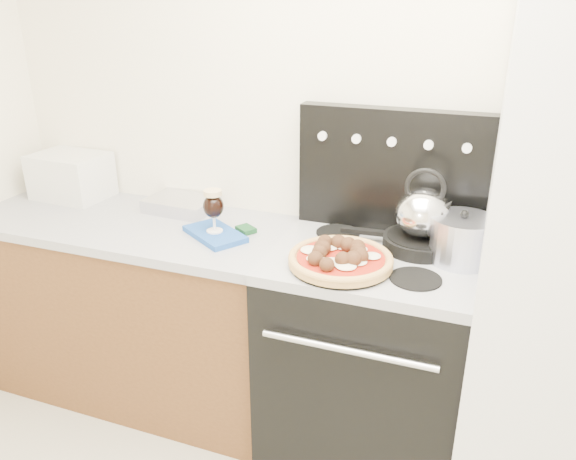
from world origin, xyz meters
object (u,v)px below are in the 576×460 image
at_px(pizza_pan, 340,265).
at_px(skillet, 420,243).
at_px(toaster_oven, 71,176).
at_px(beer_glass, 214,211).
at_px(tea_kettle, 423,209).
at_px(base_cabinet, 141,311).
at_px(pizza, 341,257).
at_px(stock_pot, 461,241).
at_px(oven_mitt, 215,234).
at_px(stove_body, 366,360).

relative_size(pizza_pan, skillet, 1.27).
height_order(toaster_oven, pizza_pan, toaster_oven).
relative_size(beer_glass, tea_kettle, 0.81).
xyz_separation_m(base_cabinet, pizza, (1.02, -0.17, 0.53)).
relative_size(base_cabinet, pizza, 3.87).
distance_m(pizza_pan, stock_pot, 0.45).
distance_m(skillet, stock_pot, 0.17).
relative_size(oven_mitt, tea_kettle, 1.21).
bearing_deg(skillet, stove_body, -144.29).
height_order(pizza, stock_pot, stock_pot).
distance_m(oven_mitt, pizza, 0.59).
relative_size(pizza, skillet, 1.32).
xyz_separation_m(pizza, tea_kettle, (0.24, 0.26, 0.13)).
relative_size(stove_body, beer_glass, 4.81).
xyz_separation_m(stove_body, stock_pot, (0.31, 0.05, 0.56)).
relative_size(toaster_oven, oven_mitt, 1.25).
bearing_deg(base_cabinet, tea_kettle, 3.93).
bearing_deg(stock_pot, pizza, -153.46).
relative_size(stove_body, tea_kettle, 3.88).
bearing_deg(stock_pot, tea_kettle, 159.38).
relative_size(toaster_oven, stock_pot, 1.55).
bearing_deg(skillet, tea_kettle, 0.00).
height_order(oven_mitt, pizza, pizza).
height_order(oven_mitt, pizza_pan, pizza_pan).
relative_size(stove_body, stock_pot, 3.96).
bearing_deg(pizza, pizza_pan, 0.00).
distance_m(stove_body, beer_glass, 0.88).
relative_size(toaster_oven, tea_kettle, 1.52).
relative_size(beer_glass, pizza_pan, 0.51).
distance_m(beer_glass, pizza_pan, 0.59).
height_order(beer_glass, pizza_pan, beer_glass).
bearing_deg(pizza_pan, stock_pot, 26.54).
height_order(beer_glass, stock_pot, beer_glass).
bearing_deg(toaster_oven, skillet, 0.46).
distance_m(stove_body, pizza, 0.55).
xyz_separation_m(beer_glass, skillet, (0.82, 0.13, -0.07)).
height_order(base_cabinet, toaster_oven, toaster_oven).
xyz_separation_m(stove_body, skillet, (0.16, 0.11, 0.51)).
height_order(stove_body, tea_kettle, tea_kettle).
bearing_deg(oven_mitt, stove_body, 1.33).
distance_m(base_cabinet, toaster_oven, 0.75).
xyz_separation_m(oven_mitt, pizza_pan, (0.57, -0.13, 0.01)).
height_order(toaster_oven, skillet, toaster_oven).
bearing_deg(base_cabinet, skillet, 3.93).
height_order(tea_kettle, stock_pot, tea_kettle).
bearing_deg(tea_kettle, stock_pot, -34.05).
height_order(stove_body, toaster_oven, toaster_oven).
relative_size(base_cabinet, beer_glass, 7.92).
distance_m(pizza, tea_kettle, 0.38).
bearing_deg(tea_kettle, pizza, -147.19).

